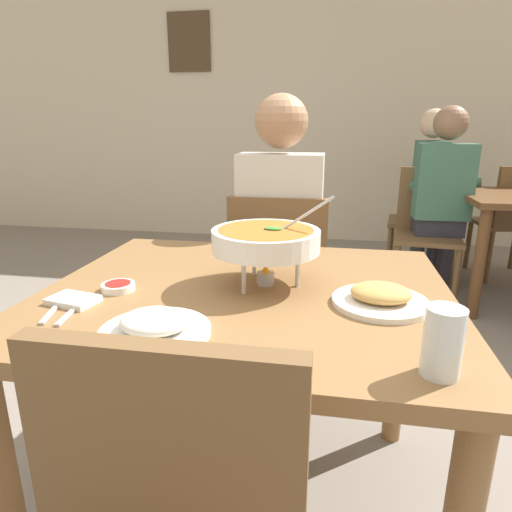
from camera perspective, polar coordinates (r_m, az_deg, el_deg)
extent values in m
plane|color=gray|center=(1.64, -1.04, -29.42)|extent=(16.00, 16.00, 0.00)
cube|color=beige|center=(4.76, 7.77, 20.22)|extent=(10.00, 0.10, 3.00)
cube|color=#4C3823|center=(4.99, -8.67, 25.75)|extent=(0.44, 0.03, 0.56)
cube|color=brown|center=(1.23, -1.22, -5.09)|extent=(1.11, 0.95, 0.04)
cylinder|color=brown|center=(1.30, -29.72, -25.39)|extent=(0.07, 0.07, 0.71)
cylinder|color=brown|center=(1.88, -13.73, -10.01)|extent=(0.07, 0.07, 0.71)
cylinder|color=brown|center=(1.76, 17.99, -12.33)|extent=(0.07, 0.07, 0.71)
cube|color=brown|center=(2.12, 3.31, -4.09)|extent=(0.44, 0.44, 0.03)
cube|color=brown|center=(1.86, 2.70, 0.70)|extent=(0.42, 0.04, 0.45)
cylinder|color=brown|center=(2.37, 8.38, -7.83)|extent=(0.04, 0.04, 0.42)
cylinder|color=brown|center=(2.41, -0.76, -7.26)|extent=(0.04, 0.04, 0.42)
cylinder|color=brown|center=(2.03, 8.00, -12.21)|extent=(0.04, 0.04, 0.42)
cylinder|color=brown|center=(2.07, -2.76, -11.43)|extent=(0.04, 0.04, 0.42)
cylinder|color=#2D2D38|center=(2.21, 5.88, -9.15)|extent=(0.10, 0.10, 0.45)
cylinder|color=#2D2D38|center=(2.23, 0.71, -8.81)|extent=(0.10, 0.10, 0.45)
cube|color=#2D2D38|center=(2.08, 3.28, -2.35)|extent=(0.32, 0.32, 0.12)
cube|color=beige|center=(1.92, 3.14, 5.67)|extent=(0.36, 0.20, 0.50)
sphere|color=#A57756|center=(1.89, 3.33, 17.07)|extent=(0.22, 0.22, 0.22)
cylinder|color=beige|center=(2.12, 8.11, 5.15)|extent=(0.08, 0.28, 0.08)
cylinder|color=beige|center=(2.15, -0.48, 5.49)|extent=(0.08, 0.28, 0.08)
cube|color=brown|center=(0.74, -11.66, -26.71)|extent=(0.42, 0.04, 0.45)
cylinder|color=silver|center=(1.23, 5.42, -1.75)|extent=(0.01, 0.01, 0.10)
cylinder|color=silver|center=(1.32, -0.16, -0.39)|extent=(0.01, 0.01, 0.10)
cylinder|color=silver|center=(1.17, -1.51, -2.58)|extent=(0.01, 0.01, 0.10)
torus|color=silver|center=(1.22, 1.27, 0.70)|extent=(0.21, 0.21, 0.01)
cylinder|color=#B2B2B7|center=(1.25, 1.24, -2.93)|extent=(0.05, 0.05, 0.04)
cone|color=orange|center=(1.24, 1.25, -1.53)|extent=(0.02, 0.02, 0.04)
cylinder|color=white|center=(1.21, 1.28, 2.06)|extent=(0.30, 0.30, 0.06)
cylinder|color=#AD6023|center=(1.21, 1.28, 3.21)|extent=(0.26, 0.26, 0.01)
ellipsoid|color=#388433|center=(1.20, 2.23, 3.59)|extent=(0.05, 0.03, 0.01)
cylinder|color=silver|center=(1.21, 5.67, 4.86)|extent=(0.18, 0.01, 0.13)
cylinder|color=white|center=(0.98, -12.95, -9.58)|extent=(0.24, 0.24, 0.01)
ellipsoid|color=white|center=(0.97, -13.04, -8.23)|extent=(0.15, 0.13, 0.04)
cylinder|color=white|center=(1.15, 15.80, -5.78)|extent=(0.24, 0.24, 0.01)
ellipsoid|color=tan|center=(1.14, 15.90, -4.60)|extent=(0.15, 0.13, 0.04)
cylinder|color=white|center=(1.26, -17.44, -3.86)|extent=(0.09, 0.09, 0.02)
cylinder|color=maroon|center=(1.26, -17.48, -3.47)|extent=(0.07, 0.07, 0.01)
cube|color=white|center=(1.21, -22.62, -5.31)|extent=(0.13, 0.10, 0.02)
cube|color=silver|center=(1.19, -24.69, -6.24)|extent=(0.06, 0.17, 0.01)
cube|color=silver|center=(1.16, -22.64, -6.51)|extent=(0.04, 0.17, 0.01)
cylinder|color=silver|center=(0.86, 23.07, -10.24)|extent=(0.07, 0.07, 0.13)
cylinder|color=orange|center=(0.87, 22.92, -11.42)|extent=(0.06, 0.06, 0.08)
cylinder|color=brown|center=(3.05, 26.96, -1.05)|extent=(0.07, 0.07, 0.71)
cylinder|color=brown|center=(3.68, 24.07, 2.09)|extent=(0.07, 0.07, 0.71)
cube|color=brown|center=(3.78, 20.13, 4.13)|extent=(0.50, 0.50, 0.03)
cube|color=brown|center=(3.75, 23.56, 7.41)|extent=(0.10, 0.42, 0.45)
cylinder|color=brown|center=(4.01, 17.08, 1.79)|extent=(0.04, 0.04, 0.42)
cylinder|color=brown|center=(3.65, 16.85, 0.36)|extent=(0.04, 0.04, 0.42)
cylinder|color=brown|center=(4.03, 22.47, 1.29)|extent=(0.04, 0.04, 0.42)
cylinder|color=brown|center=(3.66, 22.79, -0.18)|extent=(0.04, 0.04, 0.42)
cube|color=brown|center=(3.28, 21.29, 2.22)|extent=(0.49, 0.49, 0.03)
cube|color=brown|center=(3.43, 21.48, 6.89)|extent=(0.42, 0.09, 0.45)
cylinder|color=brown|center=(3.14, 17.66, -2.29)|extent=(0.04, 0.04, 0.42)
cylinder|color=brown|center=(3.18, 24.51, -2.82)|extent=(0.04, 0.04, 0.42)
cylinder|color=brown|center=(3.50, 17.62, -0.36)|extent=(0.04, 0.04, 0.42)
cylinder|color=brown|center=(3.54, 23.76, -0.85)|extent=(0.04, 0.04, 0.42)
cube|color=brown|center=(4.03, 29.72, 3.66)|extent=(0.49, 0.49, 0.03)
cylinder|color=brown|center=(4.16, 25.82, 1.34)|extent=(0.04, 0.04, 0.42)
cylinder|color=brown|center=(3.83, 27.96, -0.16)|extent=(0.04, 0.04, 0.42)
cylinder|color=#2D2D38|center=(3.83, 22.62, 0.77)|extent=(0.10, 0.10, 0.45)
cylinder|color=#2D2D38|center=(4.02, 22.04, 1.53)|extent=(0.10, 0.10, 0.45)
cube|color=#2D2D38|center=(3.86, 22.20, 5.28)|extent=(0.32, 0.32, 0.12)
cube|color=#3D6B56|center=(3.80, 21.51, 9.95)|extent=(0.20, 0.36, 0.50)
sphere|color=beige|center=(3.78, 22.14, 15.66)|extent=(0.22, 0.22, 0.22)
cylinder|color=#3D6B56|center=(3.69, 24.96, 8.62)|extent=(0.28, 0.08, 0.08)
cylinder|color=#3D6B56|center=(4.00, 23.85, 9.25)|extent=(0.28, 0.08, 0.08)
cylinder|color=#2D2D38|center=(3.51, 23.26, -0.65)|extent=(0.10, 0.10, 0.45)
cylinder|color=#2D2D38|center=(3.47, 20.06, -0.49)|extent=(0.10, 0.10, 0.45)
cube|color=#2D2D38|center=(3.39, 22.31, 3.85)|extent=(0.32, 0.32, 0.12)
cube|color=#3D6B56|center=(3.26, 23.18, 8.86)|extent=(0.36, 0.20, 0.50)
sphere|color=#846047|center=(3.24, 23.96, 15.51)|extent=(0.22, 0.22, 0.22)
cylinder|color=#3D6B56|center=(3.50, 24.96, 8.26)|extent=(0.08, 0.28, 0.08)
cylinder|color=#3D6B56|center=(3.43, 19.74, 8.69)|extent=(0.08, 0.28, 0.08)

